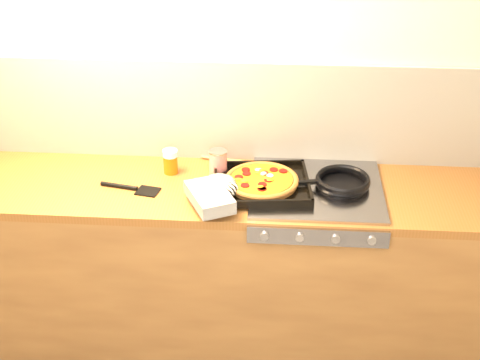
# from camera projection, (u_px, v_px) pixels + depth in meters

# --- Properties ---
(room_shell) EXTENTS (3.20, 3.20, 3.20)m
(room_shell) POSITION_uv_depth(u_px,v_px,m) (224.00, 112.00, 3.21)
(room_shell) COLOR white
(room_shell) RESTS_ON ground
(counter_run) EXTENTS (3.20, 0.62, 0.90)m
(counter_run) POSITION_uv_depth(u_px,v_px,m) (220.00, 265.00, 3.31)
(counter_run) COLOR olive
(counter_run) RESTS_ON ground
(stovetop) EXTENTS (0.60, 0.56, 0.02)m
(stovetop) POSITION_uv_depth(u_px,v_px,m) (317.00, 189.00, 3.05)
(stovetop) COLOR #959499
(stovetop) RESTS_ON counter_run
(pizza_on_tray) EXTENTS (0.58, 0.54, 0.07)m
(pizza_on_tray) POSITION_uv_depth(u_px,v_px,m) (247.00, 185.00, 3.01)
(pizza_on_tray) COLOR black
(pizza_on_tray) RESTS_ON stovetop
(frying_pan) EXTENTS (0.44, 0.30, 0.04)m
(frying_pan) POSITION_uv_depth(u_px,v_px,m) (341.00, 182.00, 3.05)
(frying_pan) COLOR black
(frying_pan) RESTS_ON stovetop
(tomato_can) EXTENTS (0.09, 0.09, 0.12)m
(tomato_can) POSITION_uv_depth(u_px,v_px,m) (218.00, 162.00, 3.16)
(tomato_can) COLOR #A90D11
(tomato_can) RESTS_ON counter_run
(juice_glass) EXTENTS (0.08, 0.08, 0.12)m
(juice_glass) POSITION_uv_depth(u_px,v_px,m) (170.00, 161.00, 3.17)
(juice_glass) COLOR #CB590B
(juice_glass) RESTS_ON counter_run
(wooden_spoon) EXTENTS (0.30, 0.09, 0.02)m
(wooden_spoon) POSITION_uv_depth(u_px,v_px,m) (236.00, 161.00, 3.28)
(wooden_spoon) COLOR #B8794E
(wooden_spoon) RESTS_ON counter_run
(black_spatula) EXTENTS (0.29, 0.11, 0.02)m
(black_spatula) POSITION_uv_depth(u_px,v_px,m) (131.00, 188.00, 3.06)
(black_spatula) COLOR black
(black_spatula) RESTS_ON counter_run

